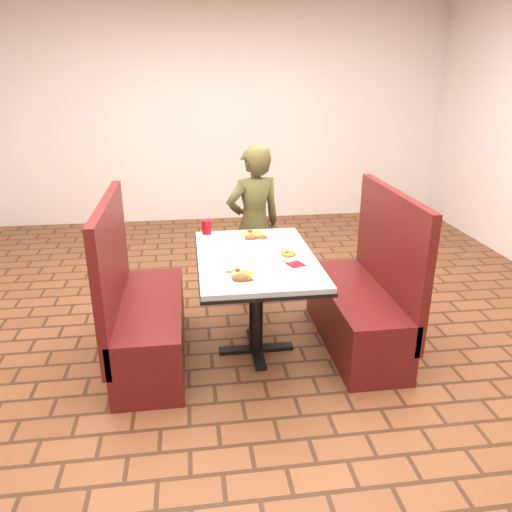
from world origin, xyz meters
name	(u,v)px	position (x,y,z in m)	size (l,w,h in m)	color
room	(256,77)	(0.00, 0.00, 1.91)	(7.00, 7.04, 2.82)	brown
dining_table	(256,269)	(0.00, 0.00, 0.65)	(0.81, 1.21, 0.75)	#AEB1B3
booth_bench_left	(143,318)	(-0.80, 0.00, 0.33)	(0.47, 1.20, 1.17)	maroon
booth_bench_right	(363,304)	(0.80, 0.00, 0.33)	(0.47, 1.20, 1.17)	maroon
diner_person	(254,225)	(0.11, 0.93, 0.69)	(0.50, 0.33, 1.38)	brown
near_dinner_plate	(241,275)	(-0.15, -0.38, 0.78)	(0.25, 0.25, 0.08)	white
far_dinner_plate	(254,235)	(0.04, 0.37, 0.78)	(0.28, 0.28, 0.07)	white
plantain_plate	(288,254)	(0.22, -0.03, 0.76)	(0.19, 0.19, 0.03)	white
maroon_napkin	(296,264)	(0.24, -0.19, 0.75)	(0.10, 0.10, 0.00)	maroon
spoon_utensil	(285,262)	(0.18, -0.15, 0.76)	(0.01, 0.14, 0.00)	silver
red_tumbler	(207,227)	(-0.31, 0.54, 0.80)	(0.07, 0.07, 0.11)	#AE0B18
paper_napkin	(310,280)	(0.27, -0.48, 0.76)	(0.20, 0.15, 0.01)	white
knife_utensil	(248,277)	(-0.10, -0.37, 0.76)	(0.01, 0.16, 0.00)	silver
fork_utensil	(254,279)	(-0.07, -0.41, 0.76)	(0.01, 0.15, 0.00)	silver
lettuce_shreds	(260,253)	(0.04, 0.06, 0.75)	(0.28, 0.32, 0.00)	#9DC950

